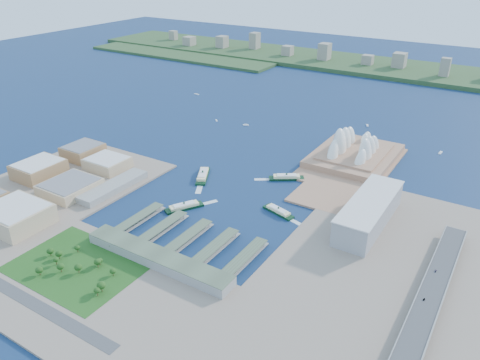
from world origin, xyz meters
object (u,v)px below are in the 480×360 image
Objects in this scene: car_c at (436,271)px; opera_house at (356,143)px; ferry_d at (278,210)px; ferry_c at (184,205)px; toaster_building at (369,212)px; car_b at (424,299)px; ferry_a at (203,174)px; ferry_b at (287,176)px.

opera_house is at bearing 124.60° from car_c.
ferry_c is at bearing 132.70° from ferry_d.
toaster_building is 3.08× the size of ferry_d.
ferry_c is at bearing -176.92° from car_c.
ferry_d is at bearing -24.04° from car_b.
car_c reaches higher than ferry_a.
car_b is at bearing -47.78° from ferry_a.
ferry_a is at bearing -19.54° from car_b.
toaster_building is 274.18m from ferry_a.
toaster_building is at bearing -28.58° from ferry_a.
ferry_a is at bearing 179.66° from toaster_building.
opera_house is 3.23× the size of ferry_c.
ferry_d is at bearing -41.14° from ferry_a.
ferry_c is at bearing -116.33° from opera_house.
ferry_b is at bearing -85.80° from ferry_c.
ferry_a is at bearing -94.32° from ferry_b.
car_c is at bearing -37.27° from toaster_building.
car_b is at bearing -52.45° from toaster_building.
ferry_d is (-26.43, -234.42, -27.25)m from opera_house.
car_b is (101.00, -131.40, -5.05)m from toaster_building.
toaster_building is 2.52× the size of ferry_a.
ferry_a reaches higher than ferry_c.
ferry_a is at bearing -132.82° from opera_house.
ferry_b is at bearing 150.64° from car_c.
ferry_d is at bearing -122.56° from ferry_c.
ferry_b is 109.08m from ferry_d.
ferry_a is at bearing 168.17° from car_c.
car_b is at bearing 18.82° from ferry_b.
opera_house is at bearing 18.94° from ferry_a.
toaster_building is at bearing 33.15° from ferry_b.
ferry_c is 12.11× the size of car_c.
ferry_c is 1.11× the size of ferry_d.
toaster_building reaches higher than ferry_c.
ferry_a is 383.04m from car_c.
opera_house reaches higher than ferry_b.
opera_house is 2.92× the size of ferry_a.
ferry_c is 134.04m from ferry_d.
ferry_a is 13.37× the size of car_c.
toaster_building is 122.43m from ferry_d.
ferry_a is 161.44m from ferry_d.
opera_house is 49.49× the size of car_b.
ferry_a is (-273.79, 1.64, -14.68)m from toaster_building.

